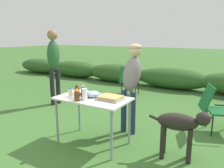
{
  "coord_description": "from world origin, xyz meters",
  "views": [
    {
      "loc": [
        1.86,
        -2.57,
        1.64
      ],
      "look_at": [
        0.11,
        0.39,
        0.89
      ],
      "focal_mm": 35.0,
      "sensor_mm": 36.0,
      "label": 1
    }
  ],
  "objects_px": {
    "hot_sauce_bottle": "(77,91)",
    "camp_chair_green_behind_table": "(216,106)",
    "food_tray": "(111,98)",
    "ketchup_bottle": "(83,91)",
    "relish_jar": "(77,94)",
    "plate_stack": "(80,92)",
    "dog": "(181,125)",
    "paper_cup_stack": "(84,94)",
    "mayo_bottle": "(71,92)",
    "folding_table": "(93,103)",
    "beer_bottle": "(77,95)",
    "standing_person_in_dark_puffer": "(54,59)",
    "camp_chair_near_hedge": "(129,79)",
    "bbq_sauce_bottle": "(84,92)",
    "mixing_bowl": "(93,94)",
    "standing_person_in_gray_fleece": "(132,77)"
  },
  "relations": [
    {
      "from": "paper_cup_stack",
      "to": "mayo_bottle",
      "type": "distance_m",
      "value": 0.32
    },
    {
      "from": "plate_stack",
      "to": "dog",
      "type": "relative_size",
      "value": 0.29
    },
    {
      "from": "paper_cup_stack",
      "to": "beer_bottle",
      "type": "distance_m",
      "value": 0.11
    },
    {
      "from": "mixing_bowl",
      "to": "standing_person_in_gray_fleece",
      "type": "bearing_deg",
      "value": 65.03
    },
    {
      "from": "standing_person_in_dark_puffer",
      "to": "camp_chair_green_behind_table",
      "type": "distance_m",
      "value": 3.63
    },
    {
      "from": "food_tray",
      "to": "hot_sauce_bottle",
      "type": "xyz_separation_m",
      "value": [
        -0.51,
        -0.13,
        0.07
      ]
    },
    {
      "from": "mayo_bottle",
      "to": "hot_sauce_bottle",
      "type": "height_order",
      "value": "hot_sauce_bottle"
    },
    {
      "from": "folding_table",
      "to": "food_tray",
      "type": "distance_m",
      "value": 0.31
    },
    {
      "from": "ketchup_bottle",
      "to": "dog",
      "type": "height_order",
      "value": "ketchup_bottle"
    },
    {
      "from": "food_tray",
      "to": "beer_bottle",
      "type": "height_order",
      "value": "beer_bottle"
    },
    {
      "from": "standing_person_in_dark_puffer",
      "to": "camp_chair_near_hedge",
      "type": "relative_size",
      "value": 2.16
    },
    {
      "from": "plate_stack",
      "to": "paper_cup_stack",
      "type": "xyz_separation_m",
      "value": [
        0.29,
        -0.24,
        0.06
      ]
    },
    {
      "from": "relish_jar",
      "to": "hot_sauce_bottle",
      "type": "height_order",
      "value": "hot_sauce_bottle"
    },
    {
      "from": "folding_table",
      "to": "beer_bottle",
      "type": "relative_size",
      "value": 5.99
    },
    {
      "from": "camp_chair_near_hedge",
      "to": "bbq_sauce_bottle",
      "type": "bearing_deg",
      "value": -88.17
    },
    {
      "from": "standing_person_in_dark_puffer",
      "to": "ketchup_bottle",
      "type": "bearing_deg",
      "value": -119.88
    },
    {
      "from": "food_tray",
      "to": "paper_cup_stack",
      "type": "xyz_separation_m",
      "value": [
        -0.32,
        -0.21,
        0.06
      ]
    },
    {
      "from": "paper_cup_stack",
      "to": "bbq_sauce_bottle",
      "type": "xyz_separation_m",
      "value": [
        -0.06,
        0.06,
        0.01
      ]
    },
    {
      "from": "food_tray",
      "to": "beer_bottle",
      "type": "relative_size",
      "value": 1.96
    },
    {
      "from": "plate_stack",
      "to": "dog",
      "type": "height_order",
      "value": "plate_stack"
    },
    {
      "from": "food_tray",
      "to": "dog",
      "type": "xyz_separation_m",
      "value": [
        0.98,
        0.17,
        -0.28
      ]
    },
    {
      "from": "food_tray",
      "to": "ketchup_bottle",
      "type": "xyz_separation_m",
      "value": [
        -0.46,
        -0.05,
        0.06
      ]
    },
    {
      "from": "beer_bottle",
      "to": "standing_person_in_dark_puffer",
      "type": "bearing_deg",
      "value": 142.63
    },
    {
      "from": "hot_sauce_bottle",
      "to": "camp_chair_green_behind_table",
      "type": "distance_m",
      "value": 2.38
    },
    {
      "from": "relish_jar",
      "to": "ketchup_bottle",
      "type": "bearing_deg",
      "value": 92.75
    },
    {
      "from": "mayo_bottle",
      "to": "food_tray",
      "type": "bearing_deg",
      "value": 14.0
    },
    {
      "from": "paper_cup_stack",
      "to": "mayo_bottle",
      "type": "relative_size",
      "value": 1.15
    },
    {
      "from": "food_tray",
      "to": "standing_person_in_dark_puffer",
      "type": "xyz_separation_m",
      "value": [
        -2.27,
        1.15,
        0.34
      ]
    },
    {
      "from": "hot_sauce_bottle",
      "to": "dog",
      "type": "relative_size",
      "value": 0.23
    },
    {
      "from": "folding_table",
      "to": "standing_person_in_dark_puffer",
      "type": "xyz_separation_m",
      "value": [
        -1.99,
        1.2,
        0.45
      ]
    },
    {
      "from": "relish_jar",
      "to": "camp_chair_near_hedge",
      "type": "distance_m",
      "value": 3.08
    },
    {
      "from": "food_tray",
      "to": "camp_chair_near_hedge",
      "type": "relative_size",
      "value": 0.43
    },
    {
      "from": "bbq_sauce_bottle",
      "to": "camp_chair_near_hedge",
      "type": "bearing_deg",
      "value": 103.14
    },
    {
      "from": "food_tray",
      "to": "relish_jar",
      "type": "bearing_deg",
      "value": -155.12
    },
    {
      "from": "food_tray",
      "to": "folding_table",
      "type": "bearing_deg",
      "value": -168.91
    },
    {
      "from": "food_tray",
      "to": "bbq_sauce_bottle",
      "type": "xyz_separation_m",
      "value": [
        -0.37,
        -0.15,
        0.07
      ]
    },
    {
      "from": "camp_chair_near_hedge",
      "to": "ketchup_bottle",
      "type": "bearing_deg",
      "value": -89.46
    },
    {
      "from": "mixing_bowl",
      "to": "beer_bottle",
      "type": "relative_size",
      "value": 1.17
    },
    {
      "from": "paper_cup_stack",
      "to": "camp_chair_green_behind_table",
      "type": "relative_size",
      "value": 0.21
    },
    {
      "from": "hot_sauce_bottle",
      "to": "camp_chair_near_hedge",
      "type": "relative_size",
      "value": 0.23
    },
    {
      "from": "relish_jar",
      "to": "hot_sauce_bottle",
      "type": "relative_size",
      "value": 0.67
    },
    {
      "from": "food_tray",
      "to": "relish_jar",
      "type": "xyz_separation_m",
      "value": [
        -0.45,
        -0.21,
        0.04
      ]
    },
    {
      "from": "relish_jar",
      "to": "standing_person_in_dark_puffer",
      "type": "distance_m",
      "value": 2.29
    },
    {
      "from": "paper_cup_stack",
      "to": "camp_chair_near_hedge",
      "type": "distance_m",
      "value": 3.11
    },
    {
      "from": "plate_stack",
      "to": "ketchup_bottle",
      "type": "distance_m",
      "value": 0.17
    },
    {
      "from": "plate_stack",
      "to": "folding_table",
      "type": "bearing_deg",
      "value": -15.23
    },
    {
      "from": "standing_person_in_dark_puffer",
      "to": "camp_chair_near_hedge",
      "type": "distance_m",
      "value": 2.14
    },
    {
      "from": "plate_stack",
      "to": "relish_jar",
      "type": "height_order",
      "value": "relish_jar"
    },
    {
      "from": "folding_table",
      "to": "beer_bottle",
      "type": "height_order",
      "value": "beer_bottle"
    },
    {
      "from": "mixing_bowl",
      "to": "bbq_sauce_bottle",
      "type": "relative_size",
      "value": 1.08
    }
  ]
}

